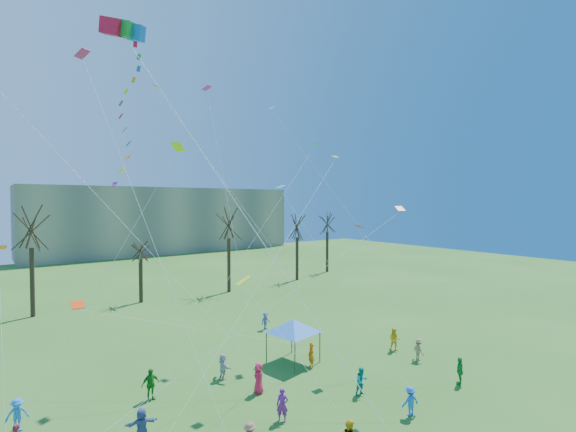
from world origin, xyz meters
TOP-DOWN VIEW (x-y plane):
  - distant_building at (22.00, 82.00)m, footprint 60.00×14.00m
  - bare_tree_row at (6.77, 36.05)m, footprint 67.83×9.25m
  - big_box_kite at (-7.04, 7.18)m, footprint 4.38×6.66m
  - canopy_tent_blue at (5.31, 11.37)m, footprint 4.18×4.18m
  - festival_crowd at (-0.77, 7.25)m, footprint 27.41×18.55m
  - small_kites_aloft at (0.01, 11.28)m, footprint 27.38×19.24m

SIDE VIEW (x-z plane):
  - festival_crowd at x=-0.77m, z-range -0.08..1.78m
  - canopy_tent_blue at x=5.31m, z-range 1.11..4.29m
  - bare_tree_row at x=6.77m, z-range 1.70..12.74m
  - distant_building at x=22.00m, z-range 0.00..15.00m
  - small_kites_aloft at x=0.01m, z-range -1.54..28.55m
  - big_box_kite at x=-7.04m, z-range 4.71..26.49m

